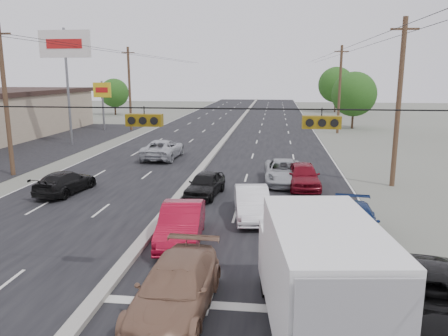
{
  "coord_description": "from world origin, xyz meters",
  "views": [
    {
      "loc": [
        5.25,
        -12.19,
        6.73
      ],
      "look_at": [
        2.77,
        8.8,
        2.2
      ],
      "focal_mm": 35.0,
      "sensor_mm": 36.0,
      "label": 1
    }
  ],
  "objects": [
    {
      "name": "center_median",
      "position": [
        0.0,
        30.0,
        0.1
      ],
      "size": [
        0.5,
        160.0,
        0.2
      ],
      "primitive_type": "cube",
      "color": "gray",
      "rests_on": "ground"
    },
    {
      "name": "traffic_signals",
      "position": [
        1.4,
        0.0,
        5.49
      ],
      "size": [
        25.0,
        0.3,
        0.54
      ],
      "color": "black",
      "rests_on": "ground"
    },
    {
      "name": "oncoming_far",
      "position": [
        -3.84,
        22.09,
        0.78
      ],
      "size": [
        2.71,
        5.65,
        1.55
      ],
      "primitive_type": "imported",
      "rotation": [
        0.0,
        0.0,
        3.12
      ],
      "color": "#B2B5BA",
      "rests_on": "ground"
    },
    {
      "name": "pole_sign_far",
      "position": [
        -16.0,
        40.0,
        4.41
      ],
      "size": [
        2.2,
        0.25,
        6.0
      ],
      "color": "slate",
      "rests_on": "ground"
    },
    {
      "name": "parking_lot",
      "position": [
        -17.0,
        25.0,
        0.0
      ],
      "size": [
        10.0,
        42.0,
        0.02
      ],
      "primitive_type": "cube",
      "color": "black",
      "rests_on": "ground"
    },
    {
      "name": "queue_car_c",
      "position": [
        5.84,
        14.91,
        0.72
      ],
      "size": [
        2.54,
        5.23,
        1.43
      ],
      "primitive_type": "imported",
      "rotation": [
        0.0,
        0.0,
        0.03
      ],
      "color": "#A3A7AB",
      "rests_on": "ground"
    },
    {
      "name": "ground",
      "position": [
        0.0,
        0.0,
        0.0
      ],
      "size": [
        200.0,
        200.0,
        0.0
      ],
      "primitive_type": "plane",
      "color": "#606356",
      "rests_on": "ground"
    },
    {
      "name": "tree_right_far",
      "position": [
        16.0,
        70.0,
        4.96
      ],
      "size": [
        6.4,
        6.4,
        8.16
      ],
      "color": "#382619",
      "rests_on": "ground"
    },
    {
      "name": "utility_pole_left_c",
      "position": [
        -12.5,
        40.0,
        5.11
      ],
      "size": [
        1.6,
        0.3,
        10.0
      ],
      "color": "#422D1E",
      "rests_on": "ground"
    },
    {
      "name": "utility_pole_left_b",
      "position": [
        -12.5,
        15.0,
        5.11
      ],
      "size": [
        1.6,
        0.3,
        10.0
      ],
      "color": "#422D1E",
      "rests_on": "ground"
    },
    {
      "name": "red_sedan",
      "position": [
        1.53,
        4.41,
        0.77
      ],
      "size": [
        2.05,
        4.81,
        1.54
      ],
      "primitive_type": "imported",
      "rotation": [
        0.0,
        0.0,
        0.09
      ],
      "color": "maroon",
      "rests_on": "ground"
    },
    {
      "name": "queue_car_a",
      "position": [
        1.4,
        11.34,
        0.68
      ],
      "size": [
        2.11,
        4.18,
        1.37
      ],
      "primitive_type": "imported",
      "rotation": [
        0.0,
        0.0,
        -0.13
      ],
      "color": "black",
      "rests_on": "ground"
    },
    {
      "name": "tree_right_mid",
      "position": [
        15.0,
        45.0,
        4.34
      ],
      "size": [
        5.6,
        5.6,
        7.14
      ],
      "color": "#382619",
      "rests_on": "ground"
    },
    {
      "name": "box_truck",
      "position": [
        6.37,
        -1.9,
        1.74
      ],
      "size": [
        3.12,
        6.92,
        3.4
      ],
      "rotation": [
        0.0,
        0.0,
        0.12
      ],
      "color": "black",
      "rests_on": "ground"
    },
    {
      "name": "black_suv",
      "position": [
        9.6,
        -0.89,
        0.75
      ],
      "size": [
        3.18,
        5.67,
        1.5
      ],
      "primitive_type": "imported",
      "rotation": [
        0.0,
        0.0,
        -0.13
      ],
      "color": "black",
      "rests_on": "ground"
    },
    {
      "name": "tan_sedan",
      "position": [
        2.52,
        -0.96,
        0.74
      ],
      "size": [
        2.25,
        5.14,
        1.47
      ],
      "primitive_type": "imported",
      "rotation": [
        0.0,
        0.0,
        -0.04
      ],
      "color": "#845E47",
      "rests_on": "ground"
    },
    {
      "name": "utility_pole_right_c",
      "position": [
        12.5,
        40.0,
        5.11
      ],
      "size": [
        1.6,
        0.3,
        10.0
      ],
      "color": "#422D1E",
      "rests_on": "ground"
    },
    {
      "name": "queue_car_e",
      "position": [
        7.0,
        13.83,
        0.76
      ],
      "size": [
        2.01,
        4.54,
        1.52
      ],
      "primitive_type": "imported",
      "rotation": [
        0.0,
        0.0,
        0.05
      ],
      "color": "maroon",
      "rests_on": "ground"
    },
    {
      "name": "pole_sign_billboard",
      "position": [
        -14.5,
        28.0,
        8.87
      ],
      "size": [
        5.0,
        0.25,
        11.0
      ],
      "color": "slate",
      "rests_on": "ground"
    },
    {
      "name": "tree_left_far",
      "position": [
        -22.0,
        60.0,
        3.72
      ],
      "size": [
        4.8,
        4.8,
        6.12
      ],
      "color": "#382619",
      "rests_on": "ground"
    },
    {
      "name": "queue_car_d",
      "position": [
        8.69,
        5.76,
        0.66
      ],
      "size": [
        2.26,
        4.68,
        1.31
      ],
      "primitive_type": "imported",
      "rotation": [
        0.0,
        0.0,
        -0.09
      ],
      "color": "navy",
      "rests_on": "ground"
    },
    {
      "name": "queue_car_b",
      "position": [
        4.23,
        7.79,
        0.73
      ],
      "size": [
        2.11,
        4.61,
        1.46
      ],
      "primitive_type": "imported",
      "rotation": [
        0.0,
        0.0,
        0.13
      ],
      "color": "white",
      "rests_on": "ground"
    },
    {
      "name": "utility_pole_right_b",
      "position": [
        12.5,
        15.0,
        5.11
      ],
      "size": [
        1.6,
        0.3,
        10.0
      ],
      "color": "#422D1E",
      "rests_on": "ground"
    },
    {
      "name": "road_surface",
      "position": [
        0.0,
        30.0,
        0.0
      ],
      "size": [
        20.0,
        160.0,
        0.02
      ],
      "primitive_type": "cube",
      "color": "black",
      "rests_on": "ground"
    },
    {
      "name": "oncoming_near",
      "position": [
        -6.7,
        10.96,
        0.65
      ],
      "size": [
        2.4,
        4.68,
        1.3
      ],
      "primitive_type": "imported",
      "rotation": [
        0.0,
        0.0,
        3.01
      ],
      "color": "black",
      "rests_on": "ground"
    }
  ]
}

